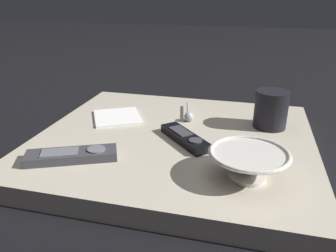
# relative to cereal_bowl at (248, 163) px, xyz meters

# --- Properties ---
(ground_plane) EXTENTS (6.00, 6.00, 0.00)m
(ground_plane) POSITION_rel_cereal_bowl_xyz_m (0.16, 0.18, -0.08)
(ground_plane) COLOR black
(table) EXTENTS (0.61, 0.67, 0.05)m
(table) POSITION_rel_cereal_bowl_xyz_m (0.16, 0.18, -0.06)
(table) COLOR #B7AD99
(table) RESTS_ON ground
(cereal_bowl) EXTENTS (0.16, 0.16, 0.06)m
(cereal_bowl) POSITION_rel_cereal_bowl_xyz_m (0.00, 0.00, 0.00)
(cereal_bowl) COLOR beige
(cereal_bowl) RESTS_ON table
(coffee_mug) EXTENTS (0.09, 0.09, 0.10)m
(coffee_mug) POSITION_rel_cereal_bowl_xyz_m (0.28, -0.05, 0.02)
(coffee_mug) COLOR black
(coffee_mug) RESTS_ON table
(teaspoon) EXTENTS (0.13, 0.04, 0.03)m
(teaspoon) POSITION_rel_cereal_bowl_xyz_m (0.28, 0.17, -0.02)
(teaspoon) COLOR #A3A5B2
(teaspoon) RESTS_ON table
(tv_remote_near) EXTENTS (0.13, 0.20, 0.02)m
(tv_remote_near) POSITION_rel_cereal_bowl_xyz_m (-0.02, 0.37, -0.02)
(tv_remote_near) COLOR #38383D
(tv_remote_near) RESTS_ON table
(tv_remote_far) EXTENTS (0.15, 0.14, 0.02)m
(tv_remote_far) POSITION_rel_cereal_bowl_xyz_m (0.13, 0.15, -0.02)
(tv_remote_far) COLOR black
(tv_remote_far) RESTS_ON table
(folded_napkin) EXTENTS (0.18, 0.17, 0.01)m
(folded_napkin) POSITION_rel_cereal_bowl_xyz_m (0.24, 0.37, -0.03)
(folded_napkin) COLOR white
(folded_napkin) RESTS_ON table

